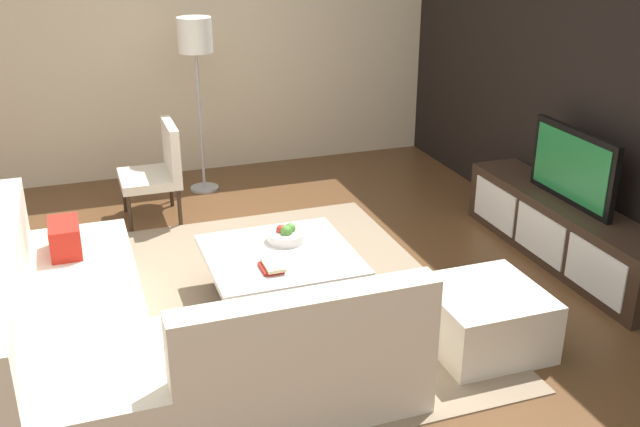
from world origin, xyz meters
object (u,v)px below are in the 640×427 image
Objects in this scene: media_console at (564,231)px; ottoman at (484,318)px; coffee_table at (280,276)px; floor_lamp at (195,46)px; television at (573,166)px; sectional_couch at (145,334)px; accent_chair_near at (159,166)px; book_stack at (272,266)px; fruit_bowl at (286,235)px.

media_console is 3.05× the size of ottoman.
floor_lamp is at bearing -178.12° from coffee_table.
television is at bearing 87.51° from coffee_table.
accent_chair_near is (-2.45, 0.44, 0.21)m from sectional_couch.
accent_chair_near is (-1.94, -2.87, 0.24)m from media_console.
sectional_couch is 2.10m from ottoman.
floor_lamp is at bearing 179.11° from book_stack.
television is 1.64m from ottoman.
sectional_couch is at bearing -17.04° from floor_lamp.
sectional_couch is (0.50, -3.31, -0.51)m from television.
television reaches higher than coffee_table.
media_console is 1.53m from ottoman.
floor_lamp reaches higher than ottoman.
book_stack is at bearing -0.89° from floor_lamp.
accent_chair_near is 0.52× the size of floor_lamp.
ottoman is (0.89, -1.24, -0.05)m from media_console.
book_stack is (-0.38, 0.89, 0.12)m from sectional_couch.
coffee_table is 0.31m from fruit_bowl.
coffee_table is at bearing 151.71° from book_stack.
floor_lamp is at bearing -136.76° from media_console.
coffee_table is 0.32m from book_stack.
ottoman reaches higher than coffee_table.
media_console is at bearing 87.51° from coffee_table.
media_console is at bearing 92.95° from book_stack.
media_console is at bearing 43.24° from floor_lamp.
coffee_table is at bearing 1.88° from floor_lamp.
media_console is 2.30m from coffee_table.
television is 2.37m from coffee_table.
sectional_couch is at bearing -100.47° from ottoman.
floor_lamp reaches higher than fruit_bowl.
book_stack is at bearing -28.29° from coffee_table.
coffee_table is at bearing -92.49° from media_console.
fruit_bowl reaches higher than media_console.
sectional_couch reaches higher than ottoman.
television is 3.39× the size of fruit_bowl.
sectional_couch is 8.58× the size of fruit_bowl.
sectional_couch is 1.37m from fruit_bowl.
sectional_couch reaches higher than media_console.
floor_lamp is 2.46m from fruit_bowl.
book_stack is (2.07, 0.45, -0.09)m from accent_chair_near.
book_stack is at bearing -28.71° from fruit_bowl.
sectional_couch is 1.43× the size of floor_lamp.
television reaches higher than fruit_bowl.
ottoman is (0.89, -1.24, -0.59)m from television.
media_console is 0.54m from television.
fruit_bowl reaches higher than ottoman.
book_stack is (0.40, -0.22, -0.02)m from fruit_bowl.
media_console is at bearing 82.74° from fruit_bowl.
book_stack reaches higher than ottoman.
sectional_couch is at bearing -66.82° from book_stack.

